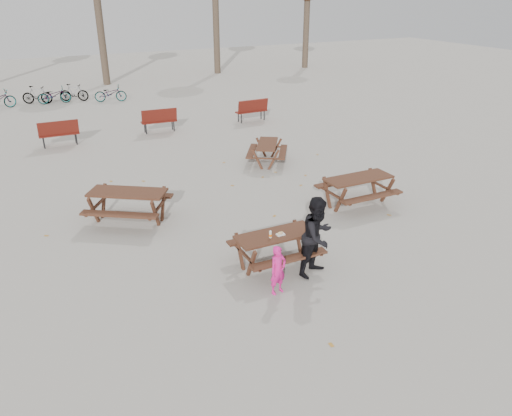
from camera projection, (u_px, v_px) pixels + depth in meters
name	position (u px, v px, depth m)	size (l,w,h in m)	color
ground	(275.00, 264.00, 11.30)	(80.00, 80.00, 0.00)	gray
main_picnic_table	(276.00, 241.00, 11.06)	(1.80, 1.45, 0.78)	#381E14
food_tray	(281.00, 234.00, 10.92)	(0.18, 0.11, 0.04)	white
bread_roll	(281.00, 233.00, 10.90)	(0.14, 0.06, 0.05)	tan
soda_bottle	(270.00, 235.00, 10.79)	(0.07, 0.07, 0.17)	silver
child	(278.00, 270.00, 10.06)	(0.39, 0.25, 1.06)	#DF1B82
adult	(318.00, 236.00, 10.61)	(0.87, 0.68, 1.79)	black
picnic_table_east	(357.00, 191.00, 14.21)	(1.95, 1.57, 0.84)	#381E14
picnic_table_north	(129.00, 206.00, 13.20)	(2.00, 1.61, 0.86)	#381E14
picnic_table_far	(267.00, 153.00, 17.61)	(1.66, 1.34, 0.72)	#381E14
park_bench_row	(112.00, 125.00, 20.46)	(14.15, 0.94, 1.03)	maroon
bicycle_row	(52.00, 96.00, 26.29)	(7.35, 2.17, 0.95)	black
fallen_leaves	(248.00, 218.00, 13.55)	(11.00, 11.00, 0.01)	#B37B2B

